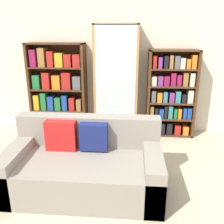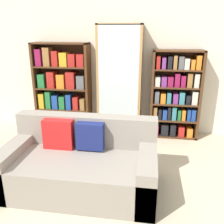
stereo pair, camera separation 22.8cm
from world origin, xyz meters
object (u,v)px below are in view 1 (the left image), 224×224
Objects in this scene: couch at (85,166)px; display_cabinet at (116,82)px; bookshelf_left at (58,90)px; wine_bottle at (139,146)px; bookshelf_right at (171,94)px.

display_cabinet is (0.25, 1.64, 0.65)m from couch.
couch is 1.89m from bookshelf_left.
bookshelf_left reaches higher than couch.
wine_bottle is (1.41, -0.83, -0.60)m from bookshelf_left.
wine_bottle is (0.40, -0.82, -0.77)m from display_cabinet.
bookshelf_left is at bearing 114.81° from couch.
bookshelf_left is 1.03m from display_cabinet.
couch reaches higher than wine_bottle.
bookshelf_left is at bearing 149.46° from wine_bottle.
bookshelf_left is at bearing -180.00° from bookshelf_right.
wine_bottle is at bearing 51.93° from couch.
couch is at bearing -125.47° from bookshelf_right.
bookshelf_right is (1.18, 1.66, 0.45)m from couch.
bookshelf_right reaches higher than couch.
wine_bottle is at bearing -64.18° from display_cabinet.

